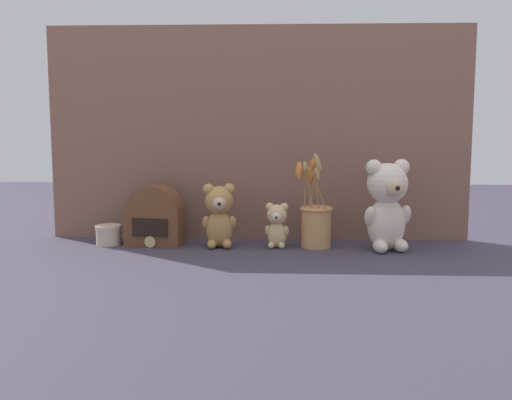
{
  "coord_description": "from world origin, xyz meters",
  "views": [
    {
      "loc": [
        0.11,
        -2.17,
        0.47
      ],
      "look_at": [
        0.0,
        0.02,
        0.16
      ],
      "focal_mm": 45.0,
      "sensor_mm": 36.0,
      "label": 1
    }
  ],
  "objects": [
    {
      "name": "ground_plane",
      "position": [
        0.0,
        0.0,
        0.0
      ],
      "size": [
        4.0,
        4.0,
        0.0
      ],
      "primitive_type": "plane",
      "color": "#3D3847"
    },
    {
      "name": "backdrop_wall",
      "position": [
        0.0,
        0.17,
        0.39
      ],
      "size": [
        1.53,
        0.02,
        0.77
      ],
      "color": "#845B4C",
      "rests_on": "ground"
    },
    {
      "name": "teddy_bear_large",
      "position": [
        0.44,
        -0.02,
        0.16
      ],
      "size": [
        0.17,
        0.16,
        0.31
      ],
      "color": "beige",
      "rests_on": "ground"
    },
    {
      "name": "teddy_bear_medium",
      "position": [
        -0.13,
        0.0,
        0.12
      ],
      "size": [
        0.12,
        0.11,
        0.22
      ],
      "color": "tan",
      "rests_on": "ground"
    },
    {
      "name": "teddy_bear_small",
      "position": [
        0.07,
        0.01,
        0.08
      ],
      "size": [
        0.08,
        0.08,
        0.16
      ],
      "color": "#DBBC84",
      "rests_on": "ground"
    },
    {
      "name": "flower_vase",
      "position": [
        0.21,
        0.02,
        0.09
      ],
      "size": [
        0.13,
        0.14,
        0.33
      ],
      "color": "tan",
      "rests_on": "ground"
    },
    {
      "name": "vintage_radio",
      "position": [
        -0.36,
        0.04,
        0.09
      ],
      "size": [
        0.21,
        0.13,
        0.21
      ],
      "color": "brown",
      "rests_on": "ground"
    },
    {
      "name": "decorative_tin_tall",
      "position": [
        -0.52,
        0.03,
        0.04
      ],
      "size": [
        0.09,
        0.09,
        0.07
      ],
      "color": "beige",
      "rests_on": "ground"
    }
  ]
}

